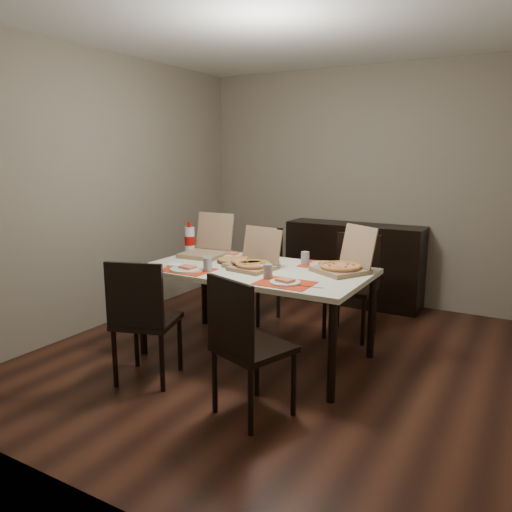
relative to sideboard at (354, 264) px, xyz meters
name	(u,v)px	position (x,y,z in m)	size (l,w,h in m)	color
ground	(280,358)	(0.00, -1.78, -0.46)	(3.80, 4.00, 0.02)	#3E1E13
room_walls	(306,144)	(0.00, -1.35, 1.28)	(3.84, 4.02, 2.62)	gray
sideboard	(354,264)	(0.00, 0.00, 0.00)	(1.50, 0.40, 0.90)	black
dining_table	(256,276)	(-0.19, -1.85, 0.23)	(1.80, 1.00, 0.75)	#E8E5C3
chair_near_left	(143,316)	(-0.65, -2.70, 0.06)	(0.53, 0.53, 0.93)	black
chair_near_right	(245,342)	(0.25, -2.76, 0.06)	(0.54, 0.54, 0.93)	black
chair_far_left	(258,269)	(-0.68, -0.97, 0.06)	(0.46, 0.46, 0.93)	black
chair_far_right	(354,280)	(0.32, -0.94, 0.06)	(0.43, 0.43, 0.93)	black
setting_near_left	(191,268)	(-0.61, -2.17, 0.32)	(0.50, 0.30, 0.11)	red
setting_near_right	(280,279)	(0.18, -2.15, 0.32)	(0.50, 0.30, 0.11)	red
setting_far_left	(234,254)	(-0.61, -1.53, 0.32)	(0.49, 0.30, 0.11)	red
setting_far_right	(320,263)	(0.22, -1.50, 0.32)	(0.43, 0.30, 0.11)	red
napkin_loose	(259,268)	(-0.16, -1.86, 0.31)	(0.12, 0.11, 0.02)	white
pizza_box_center	(255,263)	(-0.18, -1.89, 0.35)	(0.36, 0.39, 0.31)	#8C7050
pizza_box_right	(344,265)	(0.47, -1.63, 0.36)	(0.50, 0.51, 0.36)	#8C7050
pizza_box_left	(207,249)	(-0.83, -1.63, 0.36)	(0.40, 0.43, 0.37)	#8C7050
pizza_box_extra	(250,260)	(-0.27, -1.81, 0.35)	(0.35, 0.38, 0.31)	#8C7050
faina_plate	(232,261)	(-0.49, -1.76, 0.31)	(0.25, 0.25, 0.03)	black
dip_bowl	(273,263)	(-0.12, -1.69, 0.31)	(0.12, 0.12, 0.03)	white
soda_bottle	(190,240)	(-1.05, -1.61, 0.42)	(0.10, 0.10, 0.29)	silver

